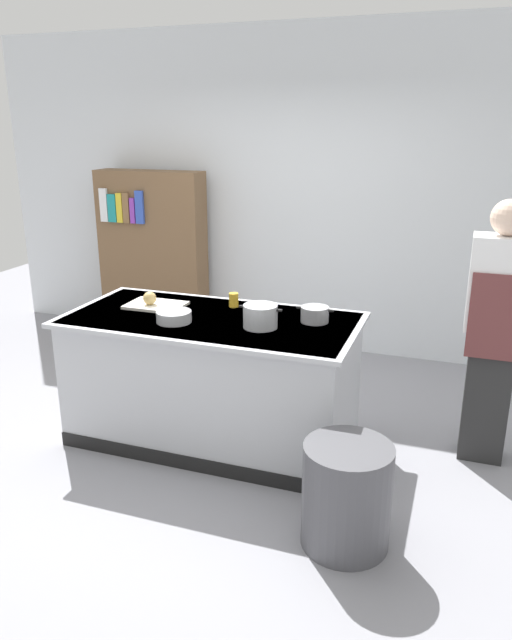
# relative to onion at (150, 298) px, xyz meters

# --- Properties ---
(ground_plane) EXTENTS (10.00, 10.00, 0.00)m
(ground_plane) POSITION_rel_onion_xyz_m (0.50, -0.08, -0.97)
(ground_plane) COLOR gray
(back_wall) EXTENTS (6.40, 0.12, 3.00)m
(back_wall) POSITION_rel_onion_xyz_m (0.50, 2.02, 0.53)
(back_wall) COLOR silver
(back_wall) RESTS_ON ground_plane
(counter_island) EXTENTS (1.98, 0.98, 0.90)m
(counter_island) POSITION_rel_onion_xyz_m (0.50, -0.08, -0.50)
(counter_island) COLOR #B7BABF
(counter_island) RESTS_ON ground_plane
(cutting_board) EXTENTS (0.40, 0.28, 0.02)m
(cutting_board) POSITION_rel_onion_xyz_m (0.03, 0.03, -0.06)
(cutting_board) COLOR silver
(cutting_board) RESTS_ON counter_island
(onion) EXTENTS (0.09, 0.09, 0.09)m
(onion) POSITION_rel_onion_xyz_m (0.00, 0.00, 0.00)
(onion) COLOR tan
(onion) RESTS_ON cutting_board
(stock_pot) EXTENTS (0.29, 0.22, 0.15)m
(stock_pot) POSITION_rel_onion_xyz_m (0.88, -0.15, 0.01)
(stock_pot) COLOR #B7BABF
(stock_pot) RESTS_ON counter_island
(sauce_pan) EXTENTS (0.25, 0.18, 0.10)m
(sauce_pan) POSITION_rel_onion_xyz_m (1.18, 0.07, -0.02)
(sauce_pan) COLOR #99999E
(sauce_pan) RESTS_ON counter_island
(mixing_bowl) EXTENTS (0.23, 0.23, 0.07)m
(mixing_bowl) POSITION_rel_onion_xyz_m (0.31, -0.24, -0.03)
(mixing_bowl) COLOR #B7BABF
(mixing_bowl) RESTS_ON counter_island
(juice_cup) EXTENTS (0.07, 0.07, 0.10)m
(juice_cup) POSITION_rel_onion_xyz_m (0.55, 0.21, -0.02)
(juice_cup) COLOR yellow
(juice_cup) RESTS_ON counter_island
(trash_bin) EXTENTS (0.47, 0.47, 0.58)m
(trash_bin) POSITION_rel_onion_xyz_m (1.62, -0.89, -0.68)
(trash_bin) COLOR #4C4C51
(trash_bin) RESTS_ON ground_plane
(person_chef) EXTENTS (0.38, 0.25, 1.72)m
(person_chef) POSITION_rel_onion_xyz_m (2.30, 0.29, -0.05)
(person_chef) COLOR #292929
(person_chef) RESTS_ON ground_plane
(bookshelf) EXTENTS (1.10, 0.31, 1.70)m
(bookshelf) POSITION_rel_onion_xyz_m (-0.92, 1.72, -0.11)
(bookshelf) COLOR brown
(bookshelf) RESTS_ON ground_plane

